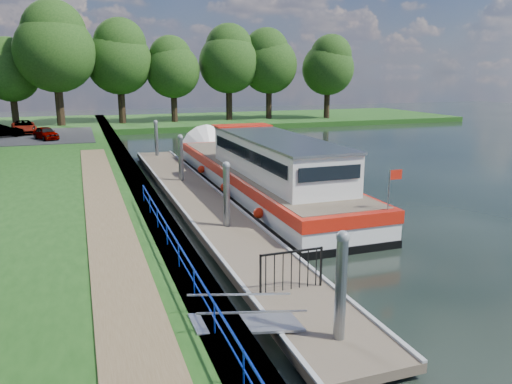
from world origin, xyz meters
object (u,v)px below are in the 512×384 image
object	(u,v)px
car_a	(46,133)
car_d	(24,127)
pontoon	(200,203)
car_b	(1,131)
barge	(255,171)

from	to	relation	value
car_a	car_d	bearing A→B (deg)	89.88
pontoon	car_b	bearing A→B (deg)	114.75
pontoon	car_a	size ratio (longest dim) A/B	9.65
car_b	car_d	bearing A→B (deg)	-57.00
barge	car_a	distance (m)	22.80
pontoon	car_d	bearing A→B (deg)	110.01
car_d	car_a	bearing A→B (deg)	-75.43
car_b	car_d	distance (m)	2.78
pontoon	car_a	bearing A→B (deg)	109.37
pontoon	car_d	xyz separation A→B (m)	(-9.85, 27.05, 1.24)
barge	car_d	bearing A→B (deg)	118.58
car_a	car_b	bearing A→B (deg)	121.28
barge	car_a	bearing A→B (deg)	119.93
pontoon	car_a	distance (m)	23.49
car_a	car_b	distance (m)	4.47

